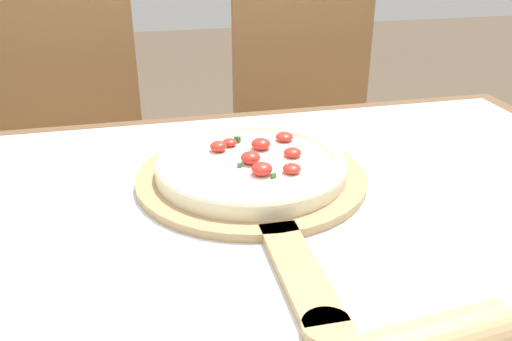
# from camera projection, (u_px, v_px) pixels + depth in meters

# --- Properties ---
(dining_table) EXTENTS (1.22, 0.84, 0.72)m
(dining_table) POSITION_uv_depth(u_px,v_px,m) (255.00, 296.00, 0.73)
(dining_table) COLOR brown
(dining_table) RESTS_ON ground_plane
(towel_cloth) EXTENTS (1.14, 0.76, 0.00)m
(towel_cloth) POSITION_uv_depth(u_px,v_px,m) (255.00, 223.00, 0.68)
(towel_cloth) COLOR silver
(towel_cloth) RESTS_ON dining_table
(pizza_peel) EXTENTS (0.33, 0.51, 0.01)m
(pizza_peel) POSITION_uv_depth(u_px,v_px,m) (255.00, 184.00, 0.76)
(pizza_peel) COLOR tan
(pizza_peel) RESTS_ON towel_cloth
(pizza) EXTENTS (0.27, 0.27, 0.04)m
(pizza) POSITION_uv_depth(u_px,v_px,m) (252.00, 165.00, 0.77)
(pizza) COLOR beige
(pizza) RESTS_ON pizza_peel
(chair_left) EXTENTS (0.42, 0.42, 0.90)m
(chair_left) POSITION_uv_depth(u_px,v_px,m) (70.00, 159.00, 1.35)
(chair_left) COLOR #A37547
(chair_left) RESTS_ON ground_plane
(chair_right) EXTENTS (0.42, 0.42, 0.90)m
(chair_right) POSITION_uv_depth(u_px,v_px,m) (308.00, 138.00, 1.48)
(chair_right) COLOR #A37547
(chair_right) RESTS_ON ground_plane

